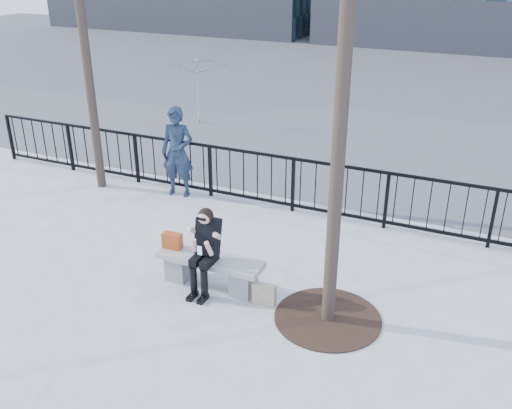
% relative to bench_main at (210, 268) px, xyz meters
% --- Properties ---
extents(ground, '(120.00, 120.00, 0.00)m').
position_rel_bench_main_xyz_m(ground, '(0.00, 0.00, -0.30)').
color(ground, '#989893').
rests_on(ground, ground).
extents(street_surface, '(60.00, 23.00, 0.01)m').
position_rel_bench_main_xyz_m(street_surface, '(0.00, 15.00, -0.30)').
color(street_surface, '#474747').
rests_on(street_surface, ground).
extents(railing, '(14.00, 0.06, 1.10)m').
position_rel_bench_main_xyz_m(railing, '(0.00, 3.00, 0.25)').
color(railing, black).
rests_on(railing, ground).
extents(tree_grate, '(1.50, 1.50, 0.02)m').
position_rel_bench_main_xyz_m(tree_grate, '(1.90, -0.10, -0.29)').
color(tree_grate, black).
rests_on(tree_grate, ground).
extents(bench_main, '(1.65, 0.46, 0.49)m').
position_rel_bench_main_xyz_m(bench_main, '(0.00, 0.00, 0.00)').
color(bench_main, slate).
rests_on(bench_main, ground).
extents(seated_woman, '(0.50, 0.64, 1.34)m').
position_rel_bench_main_xyz_m(seated_woman, '(0.00, -0.16, 0.37)').
color(seated_woman, black).
rests_on(seated_woman, ground).
extents(handbag, '(0.31, 0.15, 0.25)m').
position_rel_bench_main_xyz_m(handbag, '(-0.66, 0.02, 0.31)').
color(handbag, '#A23E13').
rests_on(handbag, bench_main).
extents(shopping_bag, '(0.35, 0.14, 0.32)m').
position_rel_bench_main_xyz_m(shopping_bag, '(0.94, -0.12, -0.14)').
color(shopping_bag, tan).
rests_on(shopping_bag, ground).
extents(standing_man, '(0.74, 0.55, 1.86)m').
position_rel_bench_main_xyz_m(standing_man, '(-2.23, 2.80, 0.63)').
color(standing_man, black).
rests_on(standing_man, ground).
extents(vendor_umbrella, '(2.18, 2.22, 1.90)m').
position_rel_bench_main_xyz_m(vendor_umbrella, '(-4.36, 7.42, 0.65)').
color(vendor_umbrella, gold).
rests_on(vendor_umbrella, ground).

